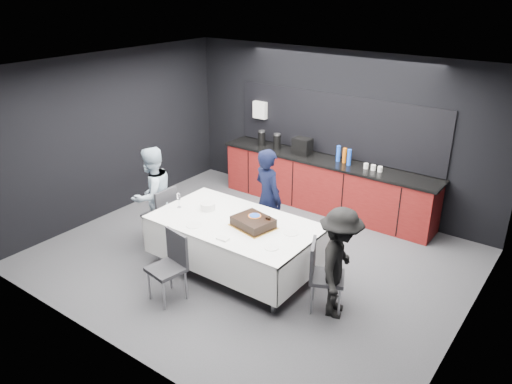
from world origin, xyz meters
TOP-DOWN VIEW (x-y plane):
  - ground at (0.00, 0.00)m, footprint 6.00×6.00m
  - room_shell at (0.00, 0.00)m, footprint 6.04×5.04m
  - kitchenette at (-0.02, 2.22)m, footprint 4.10×0.64m
  - party_table at (0.00, -0.40)m, footprint 2.32×1.32m
  - cake_assembly at (0.31, -0.38)m, footprint 0.63×0.55m
  - plate_stack at (-0.56, -0.32)m, footprint 0.21×0.21m
  - loose_plate_near at (-0.38, -0.83)m, footprint 0.22×0.22m
  - loose_plate_right_a at (0.82, -0.23)m, footprint 0.21×0.21m
  - loose_plate_right_b at (0.83, -0.70)m, footprint 0.19×0.19m
  - loose_plate_far at (-0.04, -0.02)m, footprint 0.21×0.21m
  - fork_pile at (0.20, -0.90)m, footprint 0.16×0.11m
  - champagne_flute at (-0.95, -0.52)m, footprint 0.06×0.06m
  - chair_left at (-1.44, -0.42)m, footprint 0.43×0.43m
  - chair_right at (1.41, -0.46)m, footprint 0.56×0.56m
  - chair_near at (-0.26, -1.40)m, footprint 0.48×0.48m
  - person_center at (-0.07, 0.50)m, footprint 0.67×0.56m
  - person_left at (-1.59, -0.45)m, footprint 0.60×0.76m
  - person_right at (1.64, -0.44)m, footprint 0.78×1.04m

SIDE VIEW (x-z plane):
  - ground at x=0.00m, z-range 0.00..0.00m
  - chair_left at x=-1.44m, z-range 0.07..1.00m
  - chair_right at x=1.41m, z-range 0.07..1.00m
  - chair_near at x=-0.26m, z-range 0.07..1.00m
  - kitchenette at x=-0.02m, z-range -0.48..1.57m
  - party_table at x=0.00m, z-range 0.25..1.03m
  - person_right at x=1.64m, z-range 0.00..1.44m
  - person_left at x=-1.59m, z-range 0.00..1.55m
  - loose_plate_near at x=-0.38m, z-range 0.78..0.79m
  - loose_plate_right_a at x=0.82m, z-range 0.78..0.79m
  - loose_plate_right_b at x=0.83m, z-range 0.78..0.79m
  - loose_plate_far at x=-0.04m, z-range 0.78..0.79m
  - person_center at x=-0.07m, z-range 0.00..1.58m
  - fork_pile at x=0.20m, z-range 0.78..0.81m
  - plate_stack at x=-0.56m, z-range 0.78..0.88m
  - cake_assembly at x=0.31m, z-range 0.76..0.93m
  - champagne_flute at x=-0.95m, z-range 0.83..1.05m
  - room_shell at x=0.00m, z-range 0.45..3.27m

